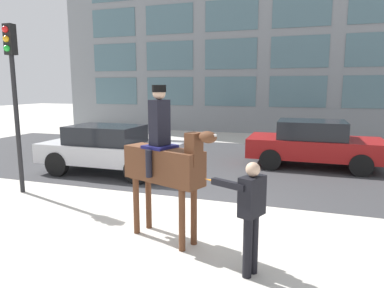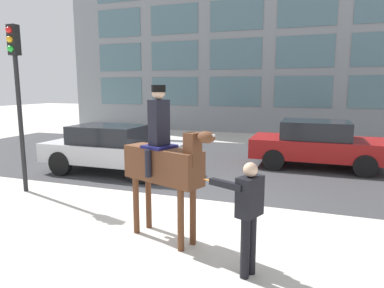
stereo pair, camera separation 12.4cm
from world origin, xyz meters
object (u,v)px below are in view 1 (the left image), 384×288
at_px(pedestrian_bystander, 250,210).
at_px(street_car_near_lane, 108,148).
at_px(mounted_horse_lead, 165,161).
at_px(street_car_far_lane, 313,143).
at_px(traffic_light, 13,83).

bearing_deg(pedestrian_bystander, street_car_near_lane, -17.65).
distance_m(mounted_horse_lead, street_car_near_lane, 5.19).
xyz_separation_m(street_car_far_lane, traffic_light, (-7.11, -5.37, 1.96)).
bearing_deg(traffic_light, mounted_horse_lead, -16.85).
relative_size(mounted_horse_lead, pedestrian_bystander, 1.63).
bearing_deg(street_car_far_lane, mounted_horse_lead, -110.73).
height_order(street_car_far_lane, traffic_light, traffic_light).
xyz_separation_m(street_car_near_lane, traffic_light, (-1.07, -2.41, 1.98)).
xyz_separation_m(pedestrian_bystander, street_car_far_lane, (0.97, 7.47, -0.17)).
bearing_deg(street_car_near_lane, traffic_light, -113.96).
relative_size(pedestrian_bystander, street_car_far_lane, 0.38).
xyz_separation_m(pedestrian_bystander, traffic_light, (-6.15, 2.10, 1.80)).
bearing_deg(street_car_near_lane, mounted_horse_lead, -47.38).
distance_m(pedestrian_bystander, street_car_near_lane, 6.79).
height_order(pedestrian_bystander, street_car_near_lane, pedestrian_bystander).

